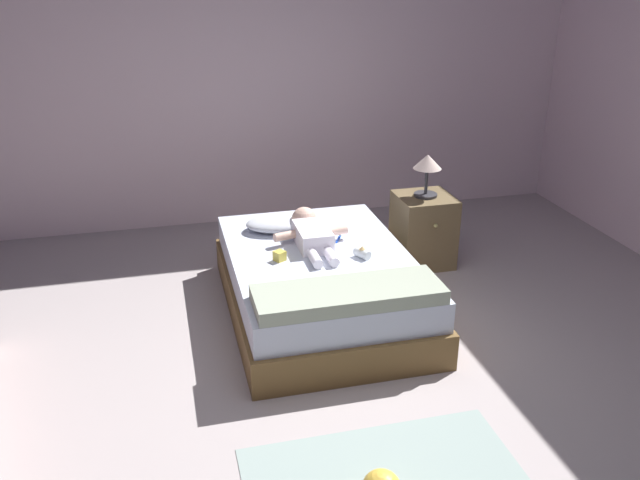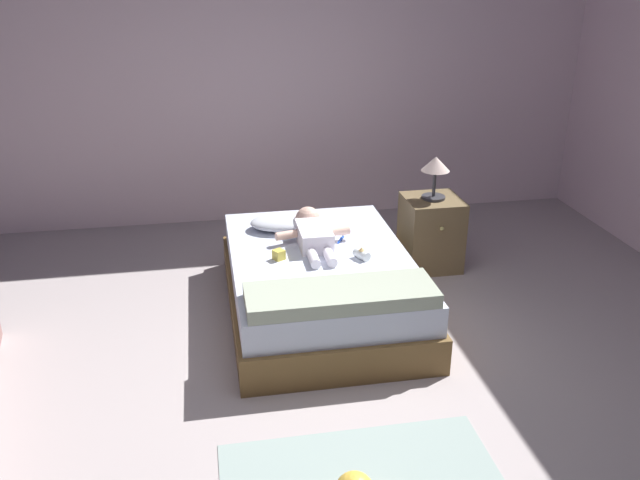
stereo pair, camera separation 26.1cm
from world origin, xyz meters
name	(u,v)px [view 2 (the right image)]	position (x,y,z in m)	size (l,w,h in m)	color
ground_plane	(310,423)	(0.00, 0.00, 0.00)	(8.00, 8.00, 0.00)	#A49999
wall_behind_bed	(250,65)	(0.00, 3.00, 1.34)	(8.00, 0.12, 2.69)	silver
bed	(320,284)	(0.26, 1.13, 0.20)	(1.18, 1.73, 0.42)	brown
pillow	(289,221)	(0.12, 1.61, 0.47)	(0.55, 0.32, 0.10)	silver
baby	(313,232)	(0.24, 1.34, 0.49)	(0.51, 0.71, 0.18)	white
toothbrush	(341,239)	(0.44, 1.34, 0.42)	(0.07, 0.12, 0.02)	blue
nightstand	(431,233)	(1.20, 1.69, 0.27)	(0.41, 0.44, 0.54)	brown
lamp	(435,168)	(1.20, 1.69, 0.77)	(0.21, 0.21, 0.32)	#333338
blanket	(341,295)	(0.26, 0.48, 0.46)	(1.06, 0.36, 0.08)	#9BA590
toy_block	(279,255)	(-0.01, 1.10, 0.45)	(0.09, 0.09, 0.06)	gold
baby_bottle	(362,254)	(0.50, 1.02, 0.45)	(0.10, 0.12, 0.08)	white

